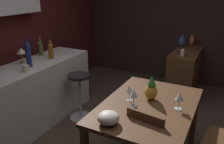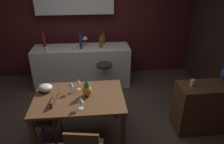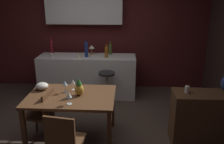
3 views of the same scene
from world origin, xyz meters
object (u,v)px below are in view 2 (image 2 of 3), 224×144
Objects in this scene: bar_stool at (104,79)px; fruit_bowl at (46,88)px; wine_glass_left at (80,100)px; wine_bottle_ruby at (44,39)px; wine_glass_right at (71,84)px; wine_bottle_cobalt at (81,40)px; chair_near_window at (50,116)px; pillar_candle_tall at (192,83)px; dining_table at (79,101)px; pineapple_centerpiece at (87,89)px; counter_lamp at (85,38)px; wine_glass_center at (78,82)px; sideboard_cabinet at (209,107)px; cup_cream at (74,48)px; wine_bottle_amber at (101,42)px; cup_white at (46,50)px; wine_bottle_olive at (103,38)px.

fruit_bowl reaches higher than bar_stool.
wine_bottle_ruby reaches higher than wine_glass_left.
wine_bottle_cobalt is (0.10, 1.52, 0.20)m from wine_glass_right.
chair_near_window is 2.01m from wine_bottle_ruby.
pillar_candle_tall is at bearing -43.10° from wine_bottle_cobalt.
dining_table is 0.49m from chair_near_window.
pineapple_centerpiece is 1.85m from counter_lamp.
dining_table is 0.31m from wine_glass_center.
sideboard_cabinet is (2.08, 0.00, -0.25)m from dining_table.
wine_bottle_cobalt reaches higher than sideboard_cabinet.
pineapple_centerpiece is at bearing -79.17° from cup_cream.
chair_near_window is 1.86m from wine_bottle_cobalt.
pineapple_centerpiece is 0.70× the size of wine_bottle_cobalt.
counter_lamp reaches higher than chair_near_window.
wine_glass_left is 0.63× the size of wine_bottle_amber.
fruit_bowl is at bearing -109.24° from counter_lamp.
sideboard_cabinet is at bearing -0.48° from pineapple_centerpiece.
pillar_candle_tall is (1.32, -1.63, -0.16)m from wine_bottle_amber.
bar_stool is at bearing -13.94° from cup_white.
wine_bottle_olive is at bearing 123.46° from pillar_candle_tall.
wine_glass_center is 0.24m from pineapple_centerpiece.
cup_white is at bearing -172.47° from cup_cream.
cup_cream is at bearing 92.13° from wine_glass_right.
wine_bottle_ruby is at bearing 144.59° from pillar_candle_tall.
wine_bottle_cobalt is at bearing -179.68° from wine_bottle_amber.
sideboard_cabinet is at bearing -3.12° from wine_glass_right.
wine_bottle_cobalt is at bearing 90.31° from wine_glass_center.
wine_bottle_olive is (0.92, 1.96, 0.57)m from chair_near_window.
bar_stool is 4.00× the size of wine_glass_center.
wine_glass_right is 0.26m from pineapple_centerpiece.
cup_white is at bearing -73.45° from wine_bottle_ruby.
cup_white is (-0.71, 1.49, 0.30)m from dining_table.
wine_glass_right is 1.62m from wine_bottle_amber.
chair_near_window is 0.70m from pineapple_centerpiece.
pillar_candle_tall is (1.28, -1.18, 0.49)m from bar_stool.
dining_table is at bearing -89.36° from wine_bottle_cobalt.
pineapple_centerpiece reaches higher than bar_stool.
wine_glass_center is 1.75m from pillar_candle_tall.
wine_bottle_ruby is at bearing -176.19° from wine_bottle_olive.
bar_stool is 2.56× the size of wine_bottle_amber.
wine_glass_left is at bearing -26.04° from chair_near_window.
wine_bottle_cobalt is 1.82× the size of counter_lamp.
cup_cream is (-0.15, -0.09, -0.14)m from wine_bottle_cobalt.
fruit_bowl is 1.40m from cup_cream.
fruit_bowl is 1.69× the size of cup_cream.
chair_near_window is at bearing -150.96° from wine_glass_right.
fruit_bowl is 1.57× the size of pillar_candle_tall.
counter_lamp is 2.49m from pillar_candle_tall.
wine_glass_center is at bearing 174.12° from sideboard_cabinet.
wine_glass_center is 0.62× the size of wine_bottle_olive.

